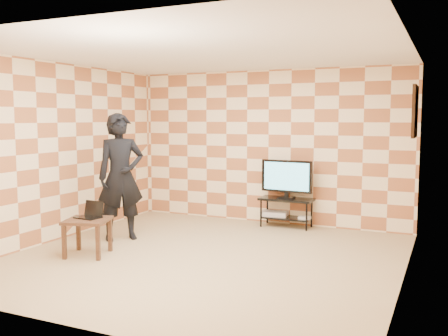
{
  "coord_description": "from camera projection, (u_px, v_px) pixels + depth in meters",
  "views": [
    {
      "loc": [
        2.94,
        -5.85,
        1.86
      ],
      "look_at": [
        0.0,
        0.6,
        1.15
      ],
      "focal_mm": 40.0,
      "sensor_mm": 36.0,
      "label": 1
    }
  ],
  "objects": [
    {
      "name": "floor",
      "position": [
        205.0,
        257.0,
        6.69
      ],
      "size": [
        5.0,
        5.0,
        0.0
      ],
      "primitive_type": "plane",
      "color": "tan",
      "rests_on": "ground"
    },
    {
      "name": "wall_back",
      "position": [
        268.0,
        147.0,
        8.82
      ],
      "size": [
        5.0,
        0.02,
        2.7
      ],
      "primitive_type": "cube",
      "color": "#FFE8BB",
      "rests_on": "ground"
    },
    {
      "name": "wall_front",
      "position": [
        75.0,
        178.0,
        4.29
      ],
      "size": [
        5.0,
        0.02,
        2.7
      ],
      "primitive_type": "cube",
      "color": "#FFE8BB",
      "rests_on": "ground"
    },
    {
      "name": "wall_left",
      "position": [
        58.0,
        152.0,
        7.59
      ],
      "size": [
        0.02,
        5.0,
        2.7
      ],
      "primitive_type": "cube",
      "color": "#FFE8BB",
      "rests_on": "ground"
    },
    {
      "name": "wall_right",
      "position": [
        407.0,
        164.0,
        5.53
      ],
      "size": [
        0.02,
        5.0,
        2.7
      ],
      "primitive_type": "cube",
      "color": "#FFE8BB",
      "rests_on": "ground"
    },
    {
      "name": "ceiling",
      "position": [
        205.0,
        53.0,
        6.42
      ],
      "size": [
        5.0,
        5.0,
        0.02
      ],
      "primitive_type": "cube",
      "color": "white",
      "rests_on": "wall_back"
    },
    {
      "name": "wall_art",
      "position": [
        415.0,
        112.0,
        6.88
      ],
      "size": [
        0.04,
        0.72,
        0.72
      ],
      "color": "black",
      "rests_on": "wall_right"
    },
    {
      "name": "tv_stand",
      "position": [
        286.0,
        206.0,
        8.52
      ],
      "size": [
        0.91,
        0.41,
        0.5
      ],
      "color": "black",
      "rests_on": "floor"
    },
    {
      "name": "tv",
      "position": [
        287.0,
        177.0,
        8.47
      ],
      "size": [
        0.9,
        0.19,
        0.65
      ],
      "color": "black",
      "rests_on": "tv_stand"
    },
    {
      "name": "dvd_player",
      "position": [
        274.0,
        213.0,
        8.66
      ],
      "size": [
        0.48,
        0.37,
        0.07
      ],
      "primitive_type": "cube",
      "rotation": [
        0.0,
        0.0,
        0.12
      ],
      "color": "silver",
      "rests_on": "tv_stand"
    },
    {
      "name": "game_console",
      "position": [
        305.0,
        218.0,
        8.36
      ],
      "size": [
        0.2,
        0.15,
        0.04
      ],
      "primitive_type": "cube",
      "rotation": [
        0.0,
        0.0,
        0.02
      ],
      "color": "silver",
      "rests_on": "tv_stand"
    },
    {
      "name": "side_table",
      "position": [
        87.0,
        225.0,
        6.76
      ],
      "size": [
        0.69,
        0.69,
        0.5
      ],
      "color": "#32180F",
      "rests_on": "floor"
    },
    {
      "name": "laptop",
      "position": [
        90.0,
        214.0,
        6.84
      ],
      "size": [
        0.35,
        0.29,
        0.22
      ],
      "color": "black",
      "rests_on": "side_table"
    },
    {
      "name": "person",
      "position": [
        121.0,
        177.0,
        7.6
      ],
      "size": [
        0.81,
        0.84,
        1.94
      ],
      "primitive_type": "imported",
      "rotation": [
        0.0,
        0.0,
        0.85
      ],
      "color": "black",
      "rests_on": "floor"
    }
  ]
}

